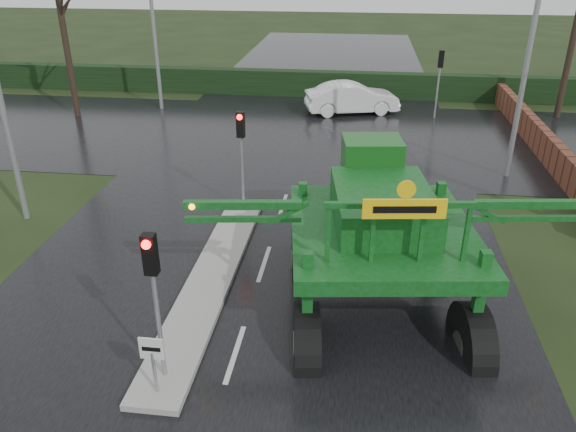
# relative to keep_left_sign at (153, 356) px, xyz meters

# --- Properties ---
(ground) EXTENTS (140.00, 140.00, 0.00)m
(ground) POSITION_rel_keep_left_sign_xyz_m (1.30, 1.50, -1.06)
(ground) COLOR black
(ground) RESTS_ON ground
(road_main) EXTENTS (14.00, 80.00, 0.02)m
(road_main) POSITION_rel_keep_left_sign_xyz_m (1.30, 11.50, -1.05)
(road_main) COLOR black
(road_main) RESTS_ON ground
(road_cross) EXTENTS (80.00, 12.00, 0.02)m
(road_cross) POSITION_rel_keep_left_sign_xyz_m (1.30, 17.50, -1.05)
(road_cross) COLOR black
(road_cross) RESTS_ON ground
(median_island) EXTENTS (1.20, 10.00, 0.16)m
(median_island) POSITION_rel_keep_left_sign_xyz_m (0.00, 4.50, -0.97)
(median_island) COLOR gray
(median_island) RESTS_ON ground
(hedge_row) EXTENTS (44.00, 0.90, 1.50)m
(hedge_row) POSITION_rel_keep_left_sign_xyz_m (1.30, 25.50, -0.31)
(hedge_row) COLOR black
(hedge_row) RESTS_ON ground
(brick_wall) EXTENTS (0.40, 20.00, 1.20)m
(brick_wall) POSITION_rel_keep_left_sign_xyz_m (11.80, 17.50, -0.46)
(brick_wall) COLOR #592D1E
(brick_wall) RESTS_ON ground
(keep_left_sign) EXTENTS (0.50, 0.07, 1.35)m
(keep_left_sign) POSITION_rel_keep_left_sign_xyz_m (0.00, 0.00, 0.00)
(keep_left_sign) COLOR gray
(keep_left_sign) RESTS_ON ground
(traffic_signal_near) EXTENTS (0.26, 0.33, 3.52)m
(traffic_signal_near) POSITION_rel_keep_left_sign_xyz_m (0.00, 0.49, 1.53)
(traffic_signal_near) COLOR gray
(traffic_signal_near) RESTS_ON ground
(traffic_signal_mid) EXTENTS (0.26, 0.33, 3.52)m
(traffic_signal_mid) POSITION_rel_keep_left_sign_xyz_m (0.00, 8.99, 1.53)
(traffic_signal_mid) COLOR gray
(traffic_signal_mid) RESTS_ON ground
(traffic_signal_far) EXTENTS (0.26, 0.33, 3.52)m
(traffic_signal_far) POSITION_rel_keep_left_sign_xyz_m (7.80, 21.51, 1.53)
(traffic_signal_far) COLOR gray
(traffic_signal_far) RESTS_ON ground
(street_light_right) EXTENTS (3.85, 0.30, 10.00)m
(street_light_right) POSITION_rel_keep_left_sign_xyz_m (9.49, 13.50, 4.93)
(street_light_right) COLOR gray
(street_light_right) RESTS_ON ground
(crop_sprayer) EXTENTS (9.43, 6.43, 5.30)m
(crop_sprayer) POSITION_rel_keep_left_sign_xyz_m (2.85, 2.20, 1.45)
(crop_sprayer) COLOR black
(crop_sprayer) RESTS_ON ground
(white_sedan) EXTENTS (5.27, 2.99, 1.64)m
(white_sedan) POSITION_rel_keep_left_sign_xyz_m (3.40, 21.95, -1.06)
(white_sedan) COLOR white
(white_sedan) RESTS_ON ground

